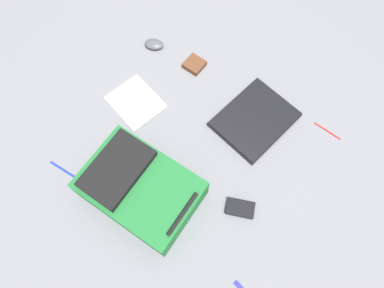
{
  "coord_description": "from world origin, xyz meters",
  "views": [
    {
      "loc": [
        0.46,
        0.31,
        1.43
      ],
      "look_at": [
        -0.05,
        0.0,
        0.02
      ],
      "focal_mm": 32.39,
      "sensor_mm": 36.0,
      "label": 1
    }
  ],
  "objects_px": {
    "computer_mouse": "(154,44)",
    "pen_black": "(62,169)",
    "laptop": "(255,119)",
    "book_red": "(136,102)",
    "earbud_pouch": "(194,65)",
    "backpack": "(139,187)",
    "power_brick": "(240,208)",
    "pen_blue": "(328,131)",
    "usb_stick": "(240,288)"
  },
  "relations": [
    {
      "from": "backpack",
      "to": "earbud_pouch",
      "type": "relative_size",
      "value": 5.25
    },
    {
      "from": "backpack",
      "to": "earbud_pouch",
      "type": "bearing_deg",
      "value": -168.15
    },
    {
      "from": "backpack",
      "to": "pen_black",
      "type": "distance_m",
      "value": 0.37
    },
    {
      "from": "usb_stick",
      "to": "book_red",
      "type": "bearing_deg",
      "value": -119.52
    },
    {
      "from": "laptop",
      "to": "earbud_pouch",
      "type": "height_order",
      "value": "laptop"
    },
    {
      "from": "earbud_pouch",
      "to": "book_red",
      "type": "bearing_deg",
      "value": -21.72
    },
    {
      "from": "book_red",
      "to": "usb_stick",
      "type": "distance_m",
      "value": 0.92
    },
    {
      "from": "power_brick",
      "to": "earbud_pouch",
      "type": "bearing_deg",
      "value": -134.02
    },
    {
      "from": "laptop",
      "to": "book_red",
      "type": "height_order",
      "value": "laptop"
    },
    {
      "from": "power_brick",
      "to": "pen_black",
      "type": "xyz_separation_m",
      "value": [
        0.25,
        -0.74,
        -0.01
      ]
    },
    {
      "from": "power_brick",
      "to": "usb_stick",
      "type": "xyz_separation_m",
      "value": [
        0.27,
        0.14,
        -0.01
      ]
    },
    {
      "from": "book_red",
      "to": "computer_mouse",
      "type": "distance_m",
      "value": 0.34
    },
    {
      "from": "book_red",
      "to": "usb_stick",
      "type": "relative_size",
      "value": 4.99
    },
    {
      "from": "book_red",
      "to": "power_brick",
      "type": "xyz_separation_m",
      "value": [
        0.19,
        0.66,
        0.01
      ]
    },
    {
      "from": "book_red",
      "to": "earbud_pouch",
      "type": "xyz_separation_m",
      "value": [
        -0.32,
        0.13,
        0.01
      ]
    },
    {
      "from": "earbud_pouch",
      "to": "computer_mouse",
      "type": "bearing_deg",
      "value": -89.42
    },
    {
      "from": "computer_mouse",
      "to": "earbud_pouch",
      "type": "height_order",
      "value": "computer_mouse"
    },
    {
      "from": "laptop",
      "to": "pen_blue",
      "type": "relative_size",
      "value": 2.97
    },
    {
      "from": "computer_mouse",
      "to": "pen_blue",
      "type": "relative_size",
      "value": 0.71
    },
    {
      "from": "pen_black",
      "to": "earbud_pouch",
      "type": "xyz_separation_m",
      "value": [
        -0.76,
        0.21,
        0.01
      ]
    },
    {
      "from": "computer_mouse",
      "to": "earbud_pouch",
      "type": "xyz_separation_m",
      "value": [
        -0.0,
        0.24,
        -0.0
      ]
    },
    {
      "from": "earbud_pouch",
      "to": "laptop",
      "type": "bearing_deg",
      "value": 73.56
    },
    {
      "from": "pen_black",
      "to": "backpack",
      "type": "bearing_deg",
      "value": 104.89
    },
    {
      "from": "earbud_pouch",
      "to": "backpack",
      "type": "bearing_deg",
      "value": 11.85
    },
    {
      "from": "backpack",
      "to": "earbud_pouch",
      "type": "height_order",
      "value": "backpack"
    },
    {
      "from": "book_red",
      "to": "pen_black",
      "type": "distance_m",
      "value": 0.44
    },
    {
      "from": "computer_mouse",
      "to": "earbud_pouch",
      "type": "distance_m",
      "value": 0.24
    },
    {
      "from": "laptop",
      "to": "pen_black",
      "type": "distance_m",
      "value": 0.88
    },
    {
      "from": "book_red",
      "to": "earbud_pouch",
      "type": "height_order",
      "value": "earbud_pouch"
    },
    {
      "from": "computer_mouse",
      "to": "laptop",
      "type": "bearing_deg",
      "value": 60.68
    },
    {
      "from": "computer_mouse",
      "to": "pen_blue",
      "type": "xyz_separation_m",
      "value": [
        -0.01,
        0.94,
        -0.01
      ]
    },
    {
      "from": "pen_blue",
      "to": "computer_mouse",
      "type": "bearing_deg",
      "value": -89.2
    },
    {
      "from": "pen_black",
      "to": "usb_stick",
      "type": "xyz_separation_m",
      "value": [
        0.02,
        0.89,
        -0.0
      ]
    },
    {
      "from": "pen_blue",
      "to": "laptop",
      "type": "bearing_deg",
      "value": -67.64
    },
    {
      "from": "backpack",
      "to": "laptop",
      "type": "relative_size",
      "value": 1.16
    },
    {
      "from": "pen_black",
      "to": "earbud_pouch",
      "type": "distance_m",
      "value": 0.79
    },
    {
      "from": "backpack",
      "to": "laptop",
      "type": "height_order",
      "value": "backpack"
    },
    {
      "from": "backpack",
      "to": "usb_stick",
      "type": "height_order",
      "value": "backpack"
    },
    {
      "from": "laptop",
      "to": "computer_mouse",
      "type": "distance_m",
      "value": 0.64
    },
    {
      "from": "book_red",
      "to": "usb_stick",
      "type": "bearing_deg",
      "value": 60.48
    },
    {
      "from": "laptop",
      "to": "computer_mouse",
      "type": "height_order",
      "value": "computer_mouse"
    },
    {
      "from": "laptop",
      "to": "pen_black",
      "type": "xyz_separation_m",
      "value": [
        0.64,
        -0.61,
        -0.01
      ]
    },
    {
      "from": "book_red",
      "to": "pen_black",
      "type": "relative_size",
      "value": 2.1
    },
    {
      "from": "computer_mouse",
      "to": "pen_black",
      "type": "distance_m",
      "value": 0.76
    },
    {
      "from": "laptop",
      "to": "book_red",
      "type": "xyz_separation_m",
      "value": [
        0.21,
        -0.52,
        -0.01
      ]
    },
    {
      "from": "pen_blue",
      "to": "earbud_pouch",
      "type": "relative_size",
      "value": 1.52
    },
    {
      "from": "backpack",
      "to": "computer_mouse",
      "type": "bearing_deg",
      "value": -150.44
    },
    {
      "from": "pen_black",
      "to": "pen_blue",
      "type": "bearing_deg",
      "value": 130.11
    },
    {
      "from": "power_brick",
      "to": "pen_blue",
      "type": "bearing_deg",
      "value": 161.8
    },
    {
      "from": "usb_stick",
      "to": "power_brick",
      "type": "bearing_deg",
      "value": -151.48
    }
  ]
}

